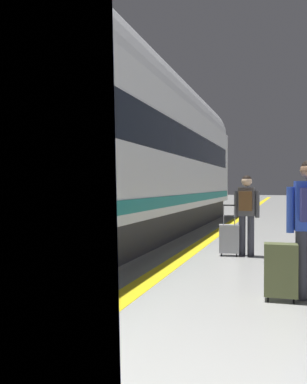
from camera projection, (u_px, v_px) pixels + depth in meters
The scene contains 6 objects.
safety_line_strip at pixel (195, 248), 8.95m from camera, with size 0.36×80.00×0.01m, color yellow.
tactile_edge_band at pixel (180, 247), 9.05m from camera, with size 0.62×80.00×0.01m, color slate.
high_speed_train at pixel (17, 112), 6.41m from camera, with size 2.94×28.31×4.97m.
suitcase_near at pixel (281, 270), 4.85m from camera, with size 0.39×0.25×0.68m.
passenger_mid at pixel (246, 208), 7.94m from camera, with size 0.49×0.31×1.56m.
suitcase_mid at pixel (229, 239), 7.97m from camera, with size 0.41×0.28×0.99m.
Camera 1 is at (0.76, 1.23, 1.37)m, focal length 38.66 mm.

